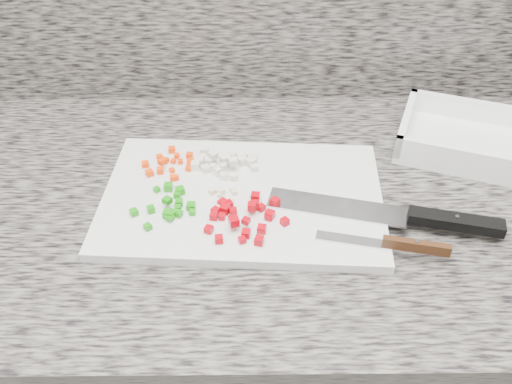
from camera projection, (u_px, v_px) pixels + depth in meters
cabinet at (251, 369)px, 1.18m from camera, size 3.92×0.62×0.86m
countertop at (249, 202)px, 0.89m from camera, size 3.96×0.64×0.04m
cutting_board at (243, 198)px, 0.86m from camera, size 0.43×0.30×0.01m
carrot_pile at (170, 164)px, 0.91m from camera, size 0.09×0.09×0.02m
onion_pile at (223, 162)px, 0.91m from camera, size 0.11×0.08×0.02m
green_pepper_pile at (170, 205)px, 0.83m from camera, size 0.10×0.10×0.02m
red_pepper_pile at (244, 215)px, 0.81m from camera, size 0.12×0.11×0.02m
garlic_pile at (224, 198)px, 0.84m from camera, size 0.04×0.05×0.01m
chef_knife at (414, 216)px, 0.81m from camera, size 0.33×0.11×0.02m
paring_knife at (399, 244)px, 0.76m from camera, size 0.18×0.05×0.02m
tray at (473, 142)px, 0.96m from camera, size 0.28×0.25×0.05m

